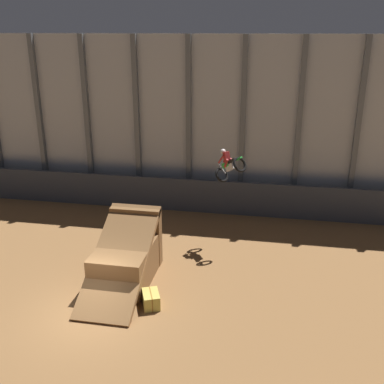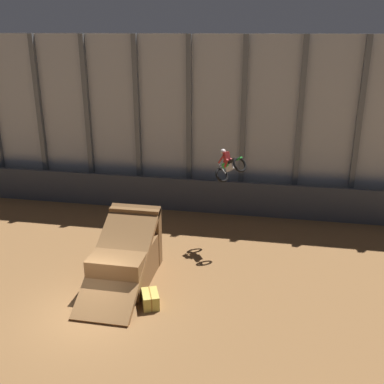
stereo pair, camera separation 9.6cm
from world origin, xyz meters
name	(u,v)px [view 1 (the left image)]	position (x,y,z in m)	size (l,w,h in m)	color
ground_plane	(91,313)	(0.00, 0.00, 0.00)	(60.00, 60.00, 0.00)	olive
arena_back_wall	(163,123)	(0.00, 11.63, 4.86)	(32.00, 0.40, 9.72)	#ADB2B7
lower_barrier	(160,193)	(0.00, 10.46, 0.97)	(31.36, 0.20, 1.94)	#383D47
dirt_ramp	(127,257)	(0.57, 2.77, 0.95)	(2.22, 5.02, 2.79)	brown
rider_bike_solo	(229,165)	(4.32, 6.83, 3.96)	(1.74, 1.63, 1.67)	black
hay_bale_trackside	(151,299)	(2.09, 0.86, 0.28)	(0.90, 1.06, 0.57)	#CCB751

